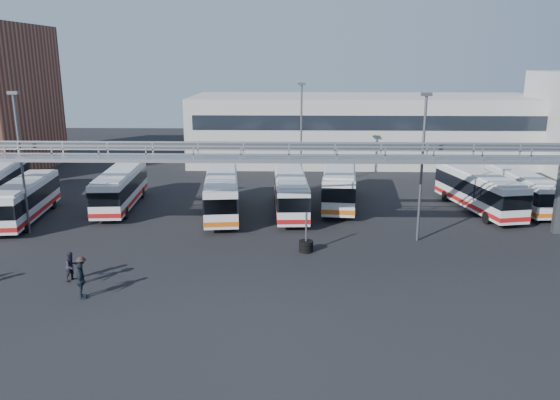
{
  "coord_description": "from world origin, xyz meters",
  "views": [
    {
      "loc": [
        3.3,
        -29.56,
        12.37
      ],
      "look_at": [
        2.4,
        6.0,
        3.13
      ],
      "focal_mm": 35.0,
      "sensor_mm": 36.0,
      "label": 1
    }
  ],
  "objects_px": {
    "bus_4": "(222,193)",
    "bus_6": "(340,183)",
    "light_pole_left": "(21,156)",
    "bus_9": "(521,189)",
    "bus_8": "(479,190)",
    "pedestrian_c": "(82,270)",
    "pedestrian_d": "(81,281)",
    "bus_2": "(120,187)",
    "light_pole_back": "(301,131)",
    "tire_stack": "(306,245)",
    "bus_1": "(24,199)",
    "light_pole_mid": "(422,160)",
    "bus_5": "(290,192)",
    "pedestrian_b": "(72,266)"
  },
  "relations": [
    {
      "from": "light_pole_left",
      "to": "pedestrian_b",
      "type": "xyz_separation_m",
      "value": [
        6.63,
        -8.66,
        -4.87
      ]
    },
    {
      "from": "bus_4",
      "to": "pedestrian_b",
      "type": "height_order",
      "value": "bus_4"
    },
    {
      "from": "bus_8",
      "to": "pedestrian_b",
      "type": "bearing_deg",
      "value": -162.47
    },
    {
      "from": "bus_2",
      "to": "bus_4",
      "type": "height_order",
      "value": "bus_4"
    },
    {
      "from": "bus_5",
      "to": "bus_1",
      "type": "bearing_deg",
      "value": -175.87
    },
    {
      "from": "bus_4",
      "to": "pedestrian_c",
      "type": "distance_m",
      "value": 15.48
    },
    {
      "from": "light_pole_left",
      "to": "pedestrian_d",
      "type": "bearing_deg",
      "value": -53.76
    },
    {
      "from": "bus_4",
      "to": "bus_6",
      "type": "distance_m",
      "value": 10.4
    },
    {
      "from": "light_pole_left",
      "to": "pedestrian_b",
      "type": "bearing_deg",
      "value": -52.58
    },
    {
      "from": "light_pole_left",
      "to": "light_pole_mid",
      "type": "distance_m",
      "value": 28.02
    },
    {
      "from": "light_pole_mid",
      "to": "bus_4",
      "type": "relative_size",
      "value": 0.91
    },
    {
      "from": "pedestrian_b",
      "to": "pedestrian_d",
      "type": "xyz_separation_m",
      "value": [
        1.46,
        -2.37,
        0.12
      ]
    },
    {
      "from": "light_pole_mid",
      "to": "bus_8",
      "type": "distance_m",
      "value": 10.92
    },
    {
      "from": "bus_6",
      "to": "pedestrian_c",
      "type": "height_order",
      "value": "bus_6"
    },
    {
      "from": "light_pole_left",
      "to": "bus_8",
      "type": "xyz_separation_m",
      "value": [
        34.64,
        6.74,
        -3.9
      ]
    },
    {
      "from": "bus_9",
      "to": "pedestrian_d",
      "type": "distance_m",
      "value": 35.88
    },
    {
      "from": "light_pole_back",
      "to": "tire_stack",
      "type": "bearing_deg",
      "value": -89.49
    },
    {
      "from": "bus_1",
      "to": "pedestrian_d",
      "type": "height_order",
      "value": "bus_1"
    },
    {
      "from": "bus_1",
      "to": "bus_4",
      "type": "bearing_deg",
      "value": 0.54
    },
    {
      "from": "bus_4",
      "to": "bus_9",
      "type": "bearing_deg",
      "value": -0.52
    },
    {
      "from": "bus_9",
      "to": "bus_8",
      "type": "bearing_deg",
      "value": -168.64
    },
    {
      "from": "light_pole_back",
      "to": "bus_9",
      "type": "xyz_separation_m",
      "value": [
        18.6,
        -6.17,
        -4.04
      ]
    },
    {
      "from": "bus_8",
      "to": "tire_stack",
      "type": "distance_m",
      "value": 17.79
    },
    {
      "from": "light_pole_mid",
      "to": "bus_2",
      "type": "xyz_separation_m",
      "value": [
        -23.39,
        8.04,
        -3.92
      ]
    },
    {
      "from": "bus_8",
      "to": "pedestrian_c",
      "type": "bearing_deg",
      "value": -161.25
    },
    {
      "from": "light_pole_mid",
      "to": "bus_6",
      "type": "height_order",
      "value": "light_pole_mid"
    },
    {
      "from": "bus_5",
      "to": "bus_9",
      "type": "relative_size",
      "value": 1.06
    },
    {
      "from": "pedestrian_b",
      "to": "light_pole_mid",
      "type": "bearing_deg",
      "value": -35.86
    },
    {
      "from": "light_pole_left",
      "to": "bus_9",
      "type": "bearing_deg",
      "value": 11.47
    },
    {
      "from": "light_pole_back",
      "to": "pedestrian_c",
      "type": "xyz_separation_m",
      "value": [
        -12.64,
        -23.03,
        -4.94
      ]
    },
    {
      "from": "pedestrian_c",
      "to": "pedestrian_b",
      "type": "bearing_deg",
      "value": 38.44
    },
    {
      "from": "bus_5",
      "to": "tire_stack",
      "type": "relative_size",
      "value": 4.02
    },
    {
      "from": "bus_8",
      "to": "bus_9",
      "type": "relative_size",
      "value": 1.09
    },
    {
      "from": "bus_2",
      "to": "pedestrian_d",
      "type": "relative_size",
      "value": 5.53
    },
    {
      "from": "light_pole_mid",
      "to": "bus_6",
      "type": "bearing_deg",
      "value": 116.02
    },
    {
      "from": "light_pole_left",
      "to": "light_pole_mid",
      "type": "relative_size",
      "value": 1.0
    },
    {
      "from": "light_pole_left",
      "to": "pedestrian_c",
      "type": "bearing_deg",
      "value": -50.81
    },
    {
      "from": "light_pole_mid",
      "to": "bus_1",
      "type": "xyz_separation_m",
      "value": [
        -29.74,
        4.17,
        -3.98
      ]
    },
    {
      "from": "bus_2",
      "to": "bus_4",
      "type": "distance_m",
      "value": 9.09
    },
    {
      "from": "bus_8",
      "to": "tire_stack",
      "type": "relative_size",
      "value": 4.14
    },
    {
      "from": "bus_2",
      "to": "bus_6",
      "type": "bearing_deg",
      "value": 0.62
    },
    {
      "from": "bus_9",
      "to": "bus_1",
      "type": "bearing_deg",
      "value": -177.5
    },
    {
      "from": "bus_4",
      "to": "pedestrian_b",
      "type": "bearing_deg",
      "value": -123.07
    },
    {
      "from": "bus_4",
      "to": "light_pole_left",
      "type": "bearing_deg",
      "value": -165.76
    },
    {
      "from": "light_pole_back",
      "to": "bus_5",
      "type": "relative_size",
      "value": 0.94
    },
    {
      "from": "bus_9",
      "to": "tire_stack",
      "type": "bearing_deg",
      "value": -152.53
    },
    {
      "from": "bus_5",
      "to": "pedestrian_c",
      "type": "height_order",
      "value": "bus_5"
    },
    {
      "from": "bus_1",
      "to": "bus_2",
      "type": "xyz_separation_m",
      "value": [
        6.35,
        3.88,
        0.06
      ]
    },
    {
      "from": "bus_4",
      "to": "pedestrian_c",
      "type": "height_order",
      "value": "bus_4"
    },
    {
      "from": "light_pole_left",
      "to": "bus_6",
      "type": "distance_m",
      "value": 25.14
    }
  ]
}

